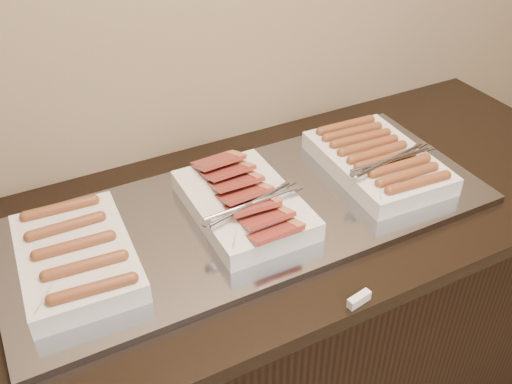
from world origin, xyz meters
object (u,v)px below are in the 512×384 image
(counter, at_px, (250,336))
(warming_tray, at_px, (251,213))
(dish_left, at_px, (76,255))
(dish_center, at_px, (244,203))
(dish_right, at_px, (378,160))

(counter, distance_m, warming_tray, 0.46)
(dish_left, distance_m, dish_center, 0.40)
(counter, height_order, dish_right, dish_right)
(warming_tray, bearing_deg, counter, 180.00)
(warming_tray, distance_m, dish_right, 0.38)
(dish_left, height_order, dish_right, dish_right)
(warming_tray, distance_m, dish_center, 0.05)
(counter, height_order, dish_left, dish_left)
(counter, relative_size, dish_left, 5.72)
(counter, relative_size, warming_tray, 1.72)
(counter, distance_m, dish_left, 0.65)
(warming_tray, relative_size, dish_left, 3.33)
(dish_center, relative_size, dish_right, 0.98)
(dish_right, bearing_deg, warming_tray, -177.91)
(counter, height_order, warming_tray, warming_tray)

